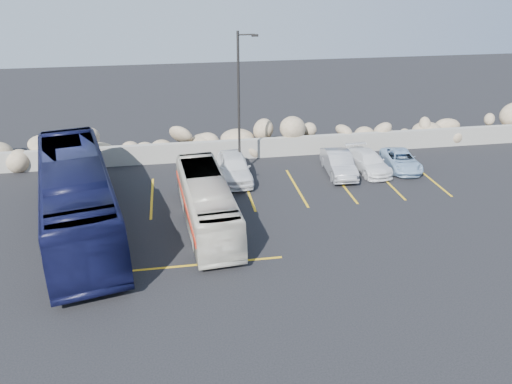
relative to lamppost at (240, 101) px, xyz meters
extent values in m
plane|color=black|center=(-2.56, -9.50, -4.30)|extent=(90.00, 90.00, 0.00)
cube|color=gray|center=(-2.56, 2.50, -3.70)|extent=(60.00, 0.40, 1.20)
cube|color=gold|center=(-5.06, -2.50, -4.29)|extent=(0.12, 5.00, 0.01)
cube|color=gold|center=(0.04, -2.50, -4.29)|extent=(0.12, 5.00, 0.01)
cube|color=gold|center=(2.74, -2.50, -4.29)|extent=(0.12, 5.00, 0.01)
cube|color=gold|center=(5.34, -2.50, -4.29)|extent=(0.12, 5.00, 0.01)
cube|color=gold|center=(7.94, -2.50, -4.29)|extent=(0.12, 5.00, 0.01)
cube|color=gold|center=(10.54, -2.50, -4.29)|extent=(0.12, 5.00, 0.01)
cube|color=gold|center=(-3.56, -9.30, -4.29)|extent=(8.00, 0.12, 0.01)
cylinder|color=#292624|center=(-0.06, 0.00, -0.30)|extent=(0.14, 0.14, 8.00)
cylinder|color=#292624|center=(0.39, 0.00, 3.50)|extent=(0.90, 0.08, 0.08)
cube|color=#292624|center=(0.84, 0.00, 3.45)|extent=(0.35, 0.18, 0.12)
imported|color=silver|center=(-2.39, -5.88, -3.13)|extent=(2.58, 8.50, 2.33)
imported|color=#0F1234|center=(-8.14, -5.48, -2.59)|extent=(5.39, 12.54, 3.40)
imported|color=white|center=(-0.47, -0.79, -3.56)|extent=(1.77, 4.31, 1.46)
imported|color=#A2A2A6|center=(5.58, -1.00, -3.64)|extent=(1.64, 4.05, 1.31)
imported|color=white|center=(7.47, -0.82, -3.73)|extent=(1.93, 4.04, 1.14)
imported|color=#97B7D6|center=(9.52, -0.82, -3.78)|extent=(2.08, 3.88, 1.04)
camera|label=1|loc=(-3.56, -26.67, 6.96)|focal=35.00mm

